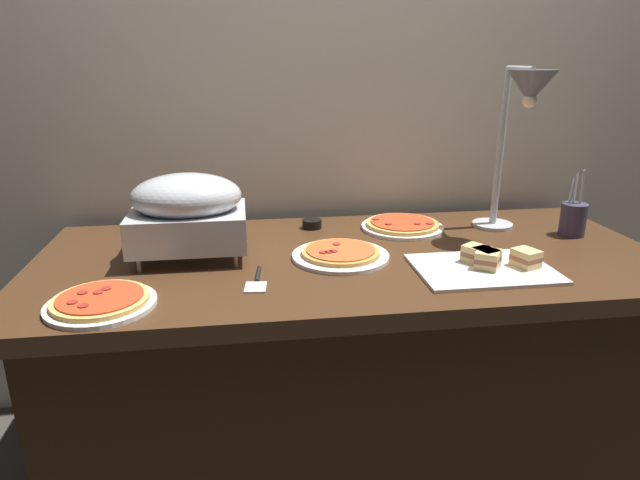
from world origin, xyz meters
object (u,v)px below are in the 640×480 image
Objects in this scene: pizza_plate_raised_stand at (402,225)px; sandwich_platter at (488,264)px; serving_spatula at (257,281)px; sauce_cup_near at (312,223)px; heat_lamp at (524,107)px; pizza_plate_center at (101,302)px; utensil_holder at (573,219)px; pizza_plate_front at (340,254)px; chafing_dish at (188,211)px.

pizza_plate_raised_stand is 0.75× the size of sandwich_platter.
sauce_cup_near is at bearing 65.86° from serving_spatula.
pizza_plate_center is at bearing -163.11° from heat_lamp.
utensil_holder is 1.29× the size of serving_spatula.
pizza_plate_front is (-0.59, -0.12, -0.41)m from heat_lamp.
heat_lamp is 0.73m from pizza_plate_front.
utensil_holder is at bearing 32.39° from sandwich_platter.
utensil_holder is (0.22, -0.01, -0.37)m from heat_lamp.
pizza_plate_front is 4.28× the size of sauce_cup_near.
pizza_plate_front is at bearing -135.75° from pizza_plate_raised_stand.
chafing_dish reaches higher than sauce_cup_near.
sauce_cup_near reaches higher than serving_spatula.
serving_spatula is at bearing -141.78° from pizza_plate_raised_stand.
chafing_dish is 1.94× the size of serving_spatula.
heat_lamp is 8.02× the size of sauce_cup_near.
heat_lamp is at bearing 2.54° from chafing_dish.
sauce_cup_near is 0.39× the size of serving_spatula.
utensil_holder is (1.44, 0.36, 0.04)m from pizza_plate_center.
heat_lamp reaches higher than sandwich_platter.
serving_spatula is (-0.52, -0.41, -0.01)m from pizza_plate_raised_stand.
pizza_plate_center is at bearing -174.48° from sandwich_platter.
sauce_cup_near is (0.59, 0.57, 0.00)m from pizza_plate_center.
heat_lamp is 2.46× the size of utensil_holder.
pizza_plate_center and sauce_cup_near have the same top height.
pizza_plate_front is 0.82m from utensil_holder.
utensil_holder reaches higher than pizza_plate_raised_stand.
pizza_plate_raised_stand and sauce_cup_near have the same top height.
pizza_plate_raised_stand is 1.29× the size of utensil_holder.
sauce_cup_near is at bearing 44.17° from pizza_plate_center.
sandwich_platter is (0.84, -0.23, -0.13)m from chafing_dish.
heat_lamp is 0.43m from utensil_holder.
heat_lamp is at bearing -17.10° from sauce_cup_near.
chafing_dish is 0.88m from sandwich_platter.
sandwich_platter is at bearing -147.61° from utensil_holder.
utensil_holder is (1.26, 0.04, -0.09)m from chafing_dish.
sandwich_platter is (-0.20, -0.27, -0.41)m from heat_lamp.
pizza_plate_center is 3.83× the size of sauce_cup_near.
sandwich_platter is 2.21× the size of serving_spatula.
sandwich_platter is (0.13, -0.41, 0.01)m from pizza_plate_raised_stand.
heat_lamp reaches higher than serving_spatula.
pizza_plate_raised_stand is at bearing 156.69° from heat_lamp.
pizza_plate_raised_stand is at bearing -10.12° from sauce_cup_near.
pizza_plate_front is 0.32m from sauce_cup_near.
chafing_dish is 1.08m from heat_lamp.
pizza_plate_center is at bearing -135.83° from sauce_cup_near.
sandwich_platter reaches higher than pizza_plate_raised_stand.
sauce_cup_near is (-0.31, 0.06, 0.00)m from pizza_plate_raised_stand.
heat_lamp is 1.43× the size of sandwich_platter.
chafing_dish is at bearing 130.41° from serving_spatula.
utensil_holder is (0.55, -0.15, 0.04)m from pizza_plate_raised_stand.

